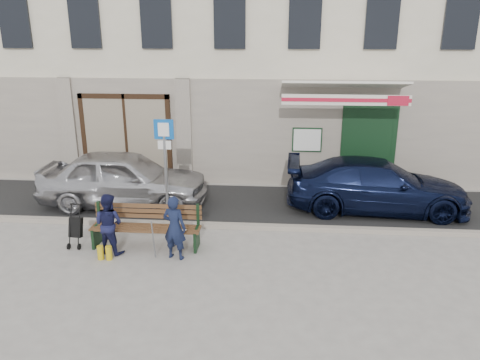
# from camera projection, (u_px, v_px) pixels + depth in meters

# --- Properties ---
(ground) EXTENTS (80.00, 80.00, 0.00)m
(ground) POSITION_uv_depth(u_px,v_px,m) (208.00, 256.00, 9.90)
(ground) COLOR #9E9991
(ground) RESTS_ON ground
(asphalt_lane) EXTENTS (60.00, 3.20, 0.01)m
(asphalt_lane) POSITION_uv_depth(u_px,v_px,m) (224.00, 204.00, 12.84)
(asphalt_lane) COLOR #282828
(asphalt_lane) RESTS_ON ground
(curb) EXTENTS (60.00, 0.18, 0.12)m
(curb) POSITION_uv_depth(u_px,v_px,m) (217.00, 225.00, 11.31)
(curb) COLOR #9E9384
(curb) RESTS_ON ground
(building) EXTENTS (20.00, 8.27, 10.00)m
(building) POSITION_uv_depth(u_px,v_px,m) (240.00, 18.00, 16.39)
(building) COLOR beige
(building) RESTS_ON ground
(car_silver) EXTENTS (4.48, 1.83, 1.52)m
(car_silver) POSITION_uv_depth(u_px,v_px,m) (124.00, 179.00, 12.55)
(car_silver) COLOR #B6B5BB
(car_silver) RESTS_ON ground
(car_navy) EXTENTS (4.77, 2.09, 1.36)m
(car_navy) POSITION_uv_depth(u_px,v_px,m) (377.00, 186.00, 12.25)
(car_navy) COLOR black
(car_navy) RESTS_ON ground
(parking_sign) EXTENTS (0.48, 0.08, 2.56)m
(parking_sign) POSITION_uv_depth(u_px,v_px,m) (165.00, 155.00, 11.26)
(parking_sign) COLOR gray
(parking_sign) RESTS_ON ground
(bench) EXTENTS (2.40, 1.17, 0.98)m
(bench) POSITION_uv_depth(u_px,v_px,m) (144.00, 227.00, 10.22)
(bench) COLOR brown
(bench) RESTS_ON ground
(man) EXTENTS (0.57, 0.45, 1.38)m
(man) POSITION_uv_depth(u_px,v_px,m) (175.00, 228.00, 9.63)
(man) COLOR #131B36
(man) RESTS_ON ground
(woman) EXTENTS (0.77, 0.67, 1.33)m
(woman) POSITION_uv_depth(u_px,v_px,m) (109.00, 224.00, 9.90)
(woman) COLOR #15173B
(woman) RESTS_ON ground
(stroller) EXTENTS (0.29, 0.40, 0.95)m
(stroller) POSITION_uv_depth(u_px,v_px,m) (76.00, 228.00, 10.26)
(stroller) COLOR black
(stroller) RESTS_ON ground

